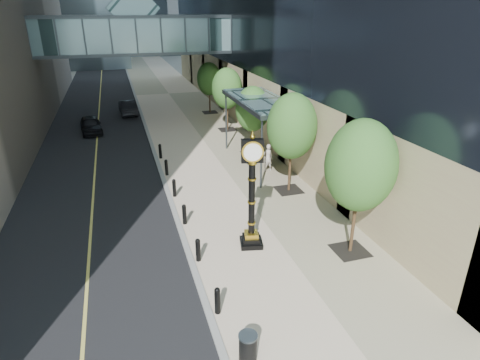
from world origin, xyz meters
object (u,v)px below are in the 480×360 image
at_px(street_clock, 252,200).
at_px(car_far, 128,107).
at_px(car_near, 91,125).
at_px(pedestrian, 268,158).
at_px(trash_bin, 248,349).

distance_m(street_clock, car_far, 26.40).
bearing_deg(car_near, car_far, 53.92).
xyz_separation_m(street_clock, car_far, (-3.93, 26.07, -1.50)).
height_order(street_clock, car_near, street_clock).
bearing_deg(pedestrian, trash_bin, 62.58).
relative_size(street_clock, car_near, 1.27).
xyz_separation_m(car_near, car_far, (3.24, 5.64, 0.04)).
bearing_deg(car_far, car_near, 56.63).
distance_m(trash_bin, car_near, 26.81).
bearing_deg(car_near, street_clock, -76.83).
relative_size(pedestrian, car_near, 0.45).
bearing_deg(street_clock, car_far, 110.88).
distance_m(trash_bin, pedestrian, 15.01).
distance_m(pedestrian, car_near, 16.62).
distance_m(street_clock, pedestrian, 8.85).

